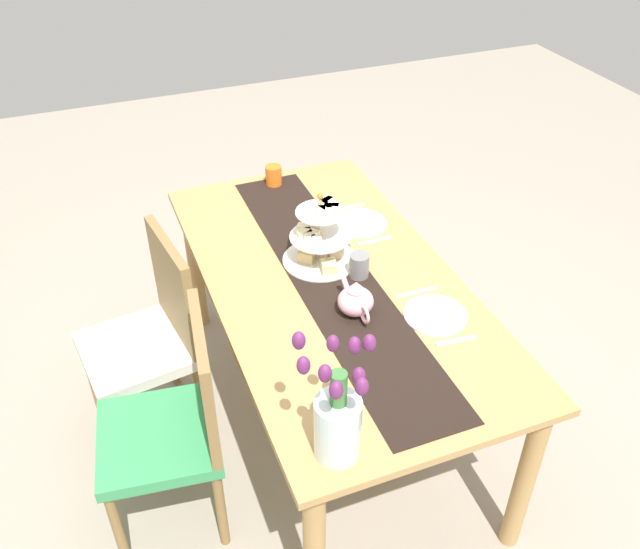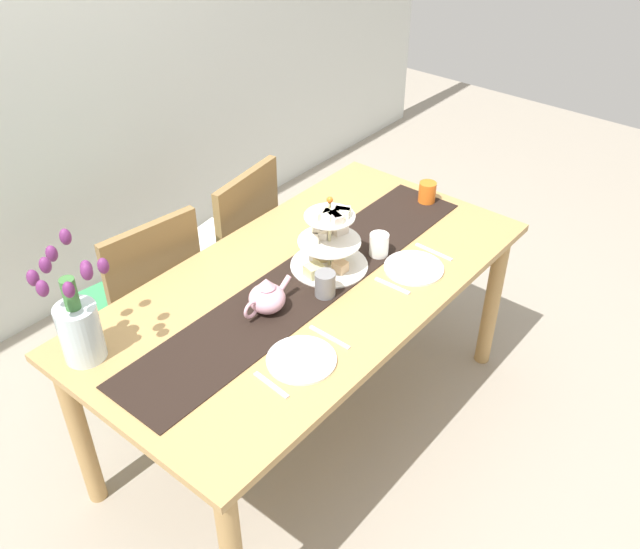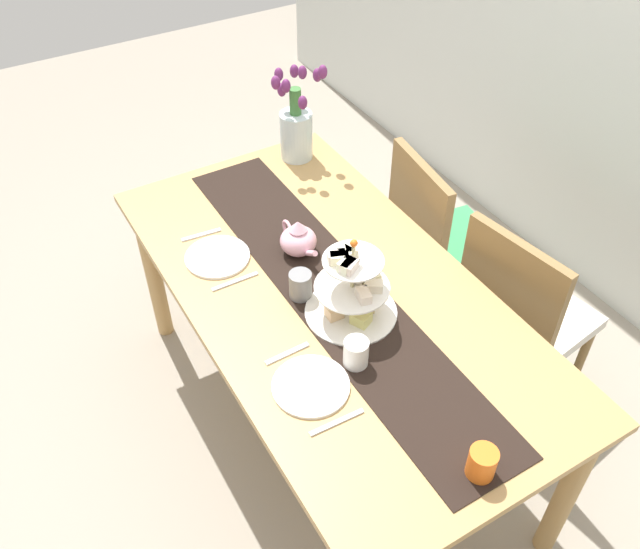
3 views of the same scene
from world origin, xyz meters
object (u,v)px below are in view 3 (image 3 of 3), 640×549
chair_right (520,313)px  tulip_vase (296,126)px  chair_left (438,240)px  mug_white_text (356,353)px  knife_right (337,422)px  teapot (298,240)px  dining_table (331,311)px  dinner_plate_left (217,257)px  fork_right (287,354)px  mug_grey (300,285)px  tiered_cake_stand (352,288)px  mug_orange (482,463)px  dinner_plate_right (311,386)px  fork_left (201,235)px

chair_right → tulip_vase: size_ratio=2.16×
chair_left → mug_white_text: (0.57, -0.79, 0.30)m
knife_right → teapot: bearing=159.2°
dining_table → dinner_plate_left: bearing=-142.7°
knife_right → fork_right: bearing=180.0°
tulip_vase → mug_grey: size_ratio=4.43×
dinner_plate_left → knife_right: size_ratio=1.35×
tiered_cake_stand → mug_orange: 0.67m
dinner_plate_left → fork_right: dinner_plate_left is taller
chair_right → chair_left: bearing=-180.0°
tiered_cake_stand → mug_orange: bearing=-2.2°
dinner_plate_left → mug_orange: 1.15m
tiered_cake_stand → mug_orange: tiered_cake_stand is taller
teapot → dinner_plate_left: 0.29m
tiered_cake_stand → dinner_plate_right: (0.20, -0.26, -0.10)m
knife_right → dining_table: bearing=150.6°
tiered_cake_stand → tulip_vase: size_ratio=0.72×
chair_right → mug_grey: 0.89m
dinner_plate_left → dinner_plate_right: bearing=0.0°
dining_table → dinner_plate_left: dinner_plate_left is taller
tiered_cake_stand → fork_right: bearing=-79.0°
dinner_plate_right → mug_white_text: (-0.01, 0.16, 0.04)m
fork_right → dining_table: bearing=123.7°
fork_right → mug_white_text: 0.21m
fork_right → mug_orange: 0.66m
tulip_vase → fork_right: tulip_vase is taller
mug_grey → teapot: bearing=152.8°
dinner_plate_left → dinner_plate_right: size_ratio=1.00×
dining_table → dinner_plate_left: size_ratio=7.81×
chair_right → tiered_cake_stand: (-0.12, -0.69, 0.36)m
tiered_cake_stand → mug_white_text: 0.22m
chair_left → mug_grey: bearing=-73.7°
chair_right → tulip_vase: (-1.02, -0.39, 0.40)m
chair_right → mug_grey: size_ratio=9.58×
dining_table → tiered_cake_stand: (0.12, 0.00, 0.21)m
knife_right → mug_orange: size_ratio=1.79×
dinner_plate_left → fork_left: (-0.15, 0.00, -0.00)m
chair_left → mug_grey: 0.88m
teapot → mug_white_text: teapot is taller
teapot → fork_left: size_ratio=1.59×
dining_table → dinner_plate_left: 0.44m
tulip_vase → dinner_plate_left: size_ratio=1.83×
dining_table → tulip_vase: tulip_vase is taller
chair_right → knife_right: (0.22, -0.95, 0.26)m
tiered_cake_stand → mug_orange: size_ratio=3.20×
mug_white_text → tulip_vase: bearing=159.7°
mug_grey → mug_white_text: (0.34, 0.00, -0.00)m
knife_right → mug_orange: (0.32, 0.24, 0.04)m
dining_table → tiered_cake_stand: size_ratio=5.91×
teapot → dinner_plate_right: teapot is taller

